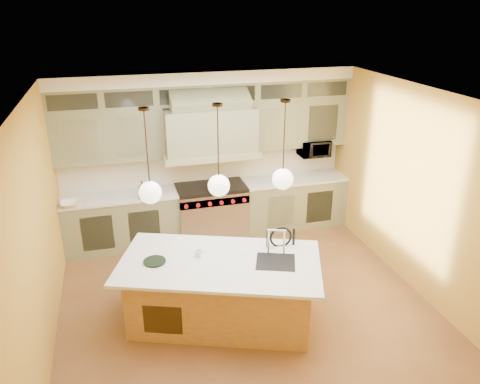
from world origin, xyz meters
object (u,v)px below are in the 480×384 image
object	(u,v)px
kitchen_island	(221,289)
microwave	(314,148)
range	(212,211)
counter_stool	(283,267)

from	to	relation	value
kitchen_island	microwave	bearing A→B (deg)	67.76
range	counter_stool	size ratio (longest dim) A/B	1.00
range	kitchen_island	xyz separation A→B (m)	(-0.40, -2.40, -0.01)
range	kitchen_island	size ratio (longest dim) A/B	0.43
range	microwave	xyz separation A→B (m)	(1.95, 0.11, 0.96)
microwave	kitchen_island	bearing A→B (deg)	-133.13
kitchen_island	range	bearing A→B (deg)	101.52
range	counter_stool	world-z (taller)	counter_stool
kitchen_island	microwave	world-z (taller)	microwave
range	microwave	world-z (taller)	microwave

